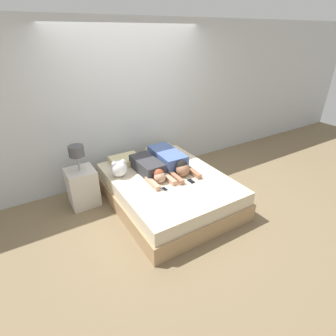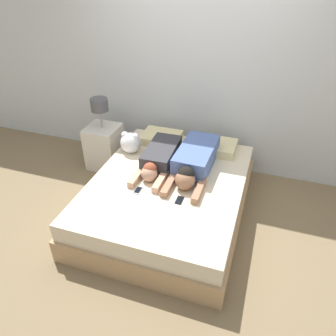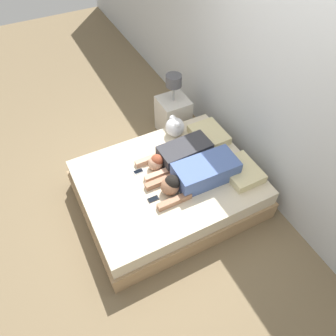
% 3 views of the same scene
% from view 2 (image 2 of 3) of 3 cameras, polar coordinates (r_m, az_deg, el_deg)
% --- Properties ---
extents(ground_plane, '(12.00, 12.00, 0.00)m').
position_cam_2_polar(ground_plane, '(3.75, -0.00, -7.71)').
color(ground_plane, '#7F6B4C').
extents(wall_back, '(12.00, 0.06, 2.60)m').
position_cam_2_polar(wall_back, '(4.11, 5.44, 16.90)').
color(wall_back, silver).
rests_on(wall_back, ground_plane).
extents(bed, '(1.62, 2.04, 0.46)m').
position_cam_2_polar(bed, '(3.60, -0.00, -5.04)').
color(bed, tan).
rests_on(bed, ground_plane).
extents(pillow_head_left, '(0.47, 0.38, 0.10)m').
position_cam_2_polar(pillow_head_left, '(4.15, -1.20, 5.32)').
color(pillow_head_left, beige).
rests_on(pillow_head_left, bed).
extents(pillow_head_right, '(0.47, 0.38, 0.10)m').
position_cam_2_polar(pillow_head_right, '(4.00, 8.31, 3.74)').
color(pillow_head_right, beige).
rests_on(pillow_head_right, bed).
extents(person_left, '(0.33, 0.90, 0.20)m').
position_cam_2_polar(person_left, '(3.64, -1.58, 1.69)').
color(person_left, '#333338').
rests_on(person_left, bed).
extents(person_right, '(0.38, 1.04, 0.24)m').
position_cam_2_polar(person_right, '(3.57, 4.56, 1.20)').
color(person_right, '#4C66A5').
rests_on(person_right, bed).
extents(cell_phone_left, '(0.06, 0.12, 0.01)m').
position_cam_2_polar(cell_phone_left, '(3.32, -5.22, -3.89)').
color(cell_phone_left, silver).
rests_on(cell_phone_left, bed).
extents(cell_phone_right, '(0.06, 0.12, 0.01)m').
position_cam_2_polar(cell_phone_right, '(3.19, 2.01, -5.61)').
color(cell_phone_right, black).
rests_on(cell_phone_right, bed).
extents(plush_toy, '(0.25, 0.25, 0.26)m').
position_cam_2_polar(plush_toy, '(3.91, -6.51, 4.52)').
color(plush_toy, white).
rests_on(plush_toy, bed).
extents(nightstand, '(0.41, 0.41, 0.97)m').
position_cam_2_polar(nightstand, '(4.44, -11.06, 4.13)').
color(nightstand, beige).
rests_on(nightstand, ground_plane).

